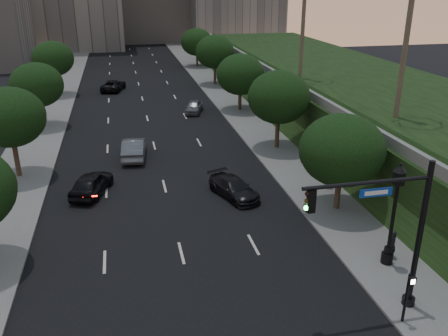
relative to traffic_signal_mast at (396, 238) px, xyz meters
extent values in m
plane|color=black|center=(-8.22, 1.57, -3.67)|extent=(160.00, 160.00, 0.00)
cube|color=black|center=(-8.22, 31.57, -3.66)|extent=(16.00, 140.00, 0.02)
cube|color=slate|center=(2.03, 31.57, -3.60)|extent=(4.50, 140.00, 0.15)
cube|color=slate|center=(-18.47, 31.57, -3.60)|extent=(4.50, 140.00, 0.15)
cube|color=black|center=(13.78, 29.57, -1.67)|extent=(18.00, 90.00, 4.00)
cube|color=slate|center=(5.28, 29.57, 0.68)|extent=(0.35, 90.00, 0.70)
cylinder|color=#38281C|center=(2.08, 9.57, -2.24)|extent=(0.36, 0.36, 2.86)
ellipsoid|color=black|center=(2.08, 9.57, 0.36)|extent=(5.20, 5.20, 4.42)
cylinder|color=#38281C|center=(2.08, 21.57, -2.07)|extent=(0.36, 0.36, 3.21)
ellipsoid|color=black|center=(2.08, 21.57, 0.85)|extent=(5.20, 5.20, 4.42)
cylinder|color=#38281C|center=(2.08, 34.57, -2.24)|extent=(0.36, 0.36, 2.86)
ellipsoid|color=black|center=(2.08, 34.57, 0.36)|extent=(5.20, 5.20, 4.42)
cylinder|color=#38281C|center=(2.08, 48.57, -2.07)|extent=(0.36, 0.36, 3.21)
ellipsoid|color=black|center=(2.08, 48.57, 0.85)|extent=(5.20, 5.20, 4.42)
cylinder|color=#38281C|center=(2.08, 63.57, -2.24)|extent=(0.36, 0.36, 2.86)
ellipsoid|color=black|center=(2.08, 63.57, 0.36)|extent=(5.20, 5.20, 4.42)
cylinder|color=#38281C|center=(-18.52, 19.57, -2.04)|extent=(0.36, 0.36, 3.26)
ellipsoid|color=black|center=(-18.52, 19.57, 0.92)|extent=(5.00, 5.00, 4.25)
cylinder|color=#38281C|center=(-18.52, 32.57, -2.18)|extent=(0.36, 0.36, 2.99)
ellipsoid|color=black|center=(-18.52, 32.57, 0.54)|extent=(5.00, 5.00, 4.25)
cylinder|color=#38281C|center=(-18.52, 46.57, -2.04)|extent=(0.36, 0.36, 3.26)
ellipsoid|color=black|center=(-18.52, 46.57, 0.92)|extent=(5.00, 5.00, 4.25)
cylinder|color=#4C4233|center=(9.28, 15.57, 6.33)|extent=(0.40, 0.40, 12.00)
cylinder|color=#4C4233|center=(7.78, 31.57, 7.58)|extent=(0.40, 0.40, 14.50)
cylinder|color=black|center=(1.09, 0.00, -0.17)|extent=(0.24, 0.24, 7.00)
cylinder|color=black|center=(1.09, 0.00, -3.42)|extent=(0.56, 0.56, 0.50)
cylinder|color=black|center=(-1.61, 0.00, 2.63)|extent=(5.40, 0.16, 0.16)
cube|color=black|center=(-3.91, 0.00, 2.08)|extent=(0.32, 0.22, 0.95)
sphere|color=black|center=(-4.09, 0.00, 2.41)|extent=(0.20, 0.20, 0.20)
sphere|color=#3F2B0A|center=(-4.09, 0.00, 2.11)|extent=(0.20, 0.20, 0.20)
sphere|color=#19F24C|center=(-4.09, 0.00, 1.81)|extent=(0.20, 0.20, 0.20)
cube|color=#0D3BB1|center=(-1.21, 0.00, 2.18)|extent=(1.40, 0.05, 0.35)
cylinder|color=black|center=(1.90, 3.22, -3.32)|extent=(0.60, 0.60, 0.70)
cylinder|color=black|center=(1.90, 3.22, -2.82)|extent=(0.40, 0.40, 0.40)
cylinder|color=black|center=(1.90, 3.22, -0.87)|extent=(0.18, 0.18, 3.60)
cube|color=black|center=(1.90, 3.22, 1.18)|extent=(0.42, 0.42, 0.70)
cone|color=black|center=(1.90, 3.22, 1.68)|extent=(0.64, 0.64, 0.35)
sphere|color=black|center=(1.90, 3.22, 1.88)|extent=(0.14, 0.14, 0.14)
cylinder|color=black|center=(0.21, -0.98, -2.42)|extent=(0.12, 0.12, 2.50)
cube|color=black|center=(0.21, -1.16, -1.37)|extent=(0.30, 0.14, 0.35)
cube|color=white|center=(0.21, -1.24, -1.37)|extent=(0.18, 0.02, 0.22)
imported|color=black|center=(-13.14, 15.42, -2.90)|extent=(3.20, 4.86, 1.54)
imported|color=#5A5C61|center=(-10.03, 21.94, -2.86)|extent=(2.21, 5.09, 1.63)
imported|color=black|center=(-11.61, 47.99, -2.97)|extent=(3.62, 5.50, 1.41)
imported|color=black|center=(-3.82, 12.87, -3.02)|extent=(3.23, 4.82, 1.30)
imported|color=slate|center=(-3.05, 34.74, -3.00)|extent=(2.76, 4.26, 1.35)
imported|color=black|center=(2.36, 3.65, -2.75)|extent=(0.64, 0.50, 1.55)
imported|color=black|center=(2.84, 12.75, -2.57)|extent=(1.07, 0.92, 1.89)
imported|color=black|center=(2.75, 15.17, -2.74)|extent=(0.99, 0.64, 1.56)
camera|label=1|loc=(-10.67, -15.22, 9.97)|focal=38.00mm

